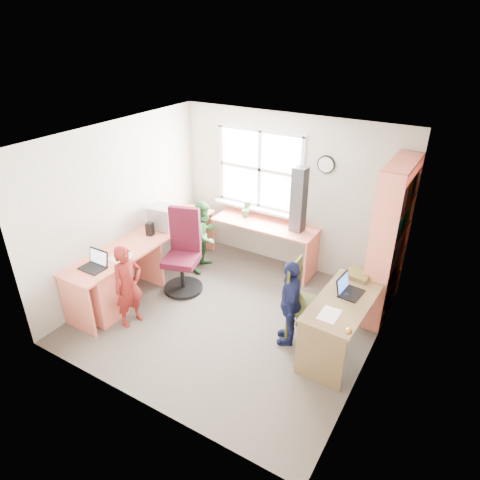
{
  "coord_description": "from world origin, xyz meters",
  "views": [
    {
      "loc": [
        2.48,
        -3.91,
        3.57
      ],
      "look_at": [
        0.0,
        0.25,
        1.05
      ],
      "focal_mm": 32.0,
      "sensor_mm": 36.0,
      "label": 1
    }
  ],
  "objects_px": {
    "laptop_left": "(95,264)",
    "swivel_chair": "(183,256)",
    "laptop_right": "(348,289)",
    "potted_plant": "(246,209)",
    "bookshelf": "(389,245)",
    "crt_monitor": "(163,217)",
    "person_navy": "(290,302)",
    "person_red": "(128,286)",
    "right_desk": "(342,314)",
    "cd_tower": "(299,200)",
    "person_green": "(205,236)",
    "wooden_chair": "(303,300)",
    "l_desk": "(139,271)"
  },
  "relations": [
    {
      "from": "laptop_left",
      "to": "swivel_chair",
      "type": "bearing_deg",
      "value": 64.66
    },
    {
      "from": "laptop_right",
      "to": "potted_plant",
      "type": "distance_m",
      "value": 2.38
    },
    {
      "from": "laptop_left",
      "to": "bookshelf",
      "type": "bearing_deg",
      "value": 33.01
    },
    {
      "from": "crt_monitor",
      "to": "person_navy",
      "type": "height_order",
      "value": "person_navy"
    },
    {
      "from": "potted_plant",
      "to": "person_red",
      "type": "distance_m",
      "value": 2.29
    },
    {
      "from": "right_desk",
      "to": "potted_plant",
      "type": "distance_m",
      "value": 2.5
    },
    {
      "from": "person_navy",
      "to": "cd_tower",
      "type": "bearing_deg",
      "value": 179.04
    },
    {
      "from": "swivel_chair",
      "to": "person_green",
      "type": "relative_size",
      "value": 1.08
    },
    {
      "from": "right_desk",
      "to": "person_red",
      "type": "relative_size",
      "value": 1.16
    },
    {
      "from": "swivel_chair",
      "to": "potted_plant",
      "type": "xyz_separation_m",
      "value": [
        0.35,
        1.21,
        0.36
      ]
    },
    {
      "from": "bookshelf",
      "to": "potted_plant",
      "type": "bearing_deg",
      "value": 172.7
    },
    {
      "from": "crt_monitor",
      "to": "person_red",
      "type": "height_order",
      "value": "person_red"
    },
    {
      "from": "right_desk",
      "to": "swivel_chair",
      "type": "xyz_separation_m",
      "value": [
        -2.42,
        0.15,
        -0.0
      ]
    },
    {
      "from": "wooden_chair",
      "to": "person_green",
      "type": "xyz_separation_m",
      "value": [
        -1.99,
        0.79,
        -0.0
      ]
    },
    {
      "from": "potted_plant",
      "to": "person_green",
      "type": "xyz_separation_m",
      "value": [
        -0.41,
        -0.58,
        -0.32
      ]
    },
    {
      "from": "wooden_chair",
      "to": "bookshelf",
      "type": "bearing_deg",
      "value": 54.29
    },
    {
      "from": "person_navy",
      "to": "laptop_right",
      "type": "bearing_deg",
      "value": 95.13
    },
    {
      "from": "potted_plant",
      "to": "person_green",
      "type": "distance_m",
      "value": 0.78
    },
    {
      "from": "wooden_chair",
      "to": "cd_tower",
      "type": "height_order",
      "value": "cd_tower"
    },
    {
      "from": "bookshelf",
      "to": "person_green",
      "type": "relative_size",
      "value": 1.86
    },
    {
      "from": "bookshelf",
      "to": "person_navy",
      "type": "xyz_separation_m",
      "value": [
        -0.79,
        -1.21,
        -0.44
      ]
    },
    {
      "from": "bookshelf",
      "to": "l_desk",
      "type": "bearing_deg",
      "value": -153.57
    },
    {
      "from": "laptop_left",
      "to": "laptop_right",
      "type": "distance_m",
      "value": 3.14
    },
    {
      "from": "wooden_chair",
      "to": "laptop_right",
      "type": "distance_m",
      "value": 0.55
    },
    {
      "from": "swivel_chair",
      "to": "person_navy",
      "type": "xyz_separation_m",
      "value": [
        1.82,
        -0.3,
        0.04
      ]
    },
    {
      "from": "laptop_right",
      "to": "person_red",
      "type": "relative_size",
      "value": 0.3
    },
    {
      "from": "right_desk",
      "to": "potted_plant",
      "type": "relative_size",
      "value": 4.7
    },
    {
      "from": "l_desk",
      "to": "potted_plant",
      "type": "height_order",
      "value": "potted_plant"
    },
    {
      "from": "cd_tower",
      "to": "person_red",
      "type": "distance_m",
      "value": 2.65
    },
    {
      "from": "cd_tower",
      "to": "potted_plant",
      "type": "height_order",
      "value": "cd_tower"
    },
    {
      "from": "cd_tower",
      "to": "person_navy",
      "type": "xyz_separation_m",
      "value": [
        0.59,
        -1.47,
        -0.67
      ]
    },
    {
      "from": "l_desk",
      "to": "wooden_chair",
      "type": "bearing_deg",
      "value": 9.6
    },
    {
      "from": "swivel_chair",
      "to": "laptop_right",
      "type": "bearing_deg",
      "value": -17.51
    },
    {
      "from": "laptop_left",
      "to": "laptop_right",
      "type": "height_order",
      "value": "laptop_left"
    },
    {
      "from": "l_desk",
      "to": "person_navy",
      "type": "height_order",
      "value": "person_navy"
    },
    {
      "from": "wooden_chair",
      "to": "potted_plant",
      "type": "relative_size",
      "value": 3.82
    },
    {
      "from": "crt_monitor",
      "to": "potted_plant",
      "type": "distance_m",
      "value": 1.31
    },
    {
      "from": "right_desk",
      "to": "person_green",
      "type": "height_order",
      "value": "person_green"
    },
    {
      "from": "l_desk",
      "to": "laptop_left",
      "type": "distance_m",
      "value": 0.68
    },
    {
      "from": "l_desk",
      "to": "laptop_right",
      "type": "height_order",
      "value": "laptop_right"
    },
    {
      "from": "wooden_chair",
      "to": "person_green",
      "type": "distance_m",
      "value": 2.15
    },
    {
      "from": "wooden_chair",
      "to": "crt_monitor",
      "type": "xyz_separation_m",
      "value": [
        -2.45,
        0.4,
        0.36
      ]
    },
    {
      "from": "l_desk",
      "to": "person_green",
      "type": "relative_size",
      "value": 2.61
    },
    {
      "from": "cd_tower",
      "to": "crt_monitor",
      "type": "bearing_deg",
      "value": -146.21
    },
    {
      "from": "l_desk",
      "to": "cd_tower",
      "type": "relative_size",
      "value": 3.02
    },
    {
      "from": "bookshelf",
      "to": "wooden_chair",
      "type": "xyz_separation_m",
      "value": [
        -0.68,
        -1.09,
        -0.43
      ]
    },
    {
      "from": "right_desk",
      "to": "wooden_chair",
      "type": "bearing_deg",
      "value": -175.13
    },
    {
      "from": "potted_plant",
      "to": "person_navy",
      "type": "xyz_separation_m",
      "value": [
        1.47,
        -1.5,
        -0.32
      ]
    },
    {
      "from": "l_desk",
      "to": "person_green",
      "type": "height_order",
      "value": "person_green"
    },
    {
      "from": "bookshelf",
      "to": "laptop_right",
      "type": "relative_size",
      "value": 6.32
    }
  ]
}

